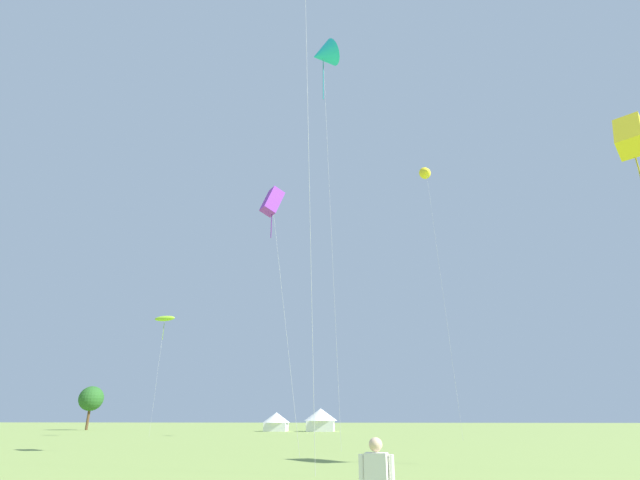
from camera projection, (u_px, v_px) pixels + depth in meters
The scene contains 8 objects.
kite_purple_box at pixel (272, 202), 31.59m from camera, with size 3.03×1.59×16.55m.
kite_lime_parafoil at pixel (165, 319), 57.25m from camera, with size 2.90×1.64×13.68m.
kite_cyan_delta at pixel (323, 55), 42.51m from camera, with size 3.46×3.14×34.15m.
kite_yellow_delta at pixel (426, 172), 55.92m from camera, with size 1.73×2.51×30.11m.
kite_yellow_box at pixel (630, 137), 23.92m from camera, with size 2.56×2.92×16.69m.
festival_tent_right at pixel (276, 421), 73.22m from camera, with size 4.23×4.23×2.75m.
festival_tent_center at pixel (321, 419), 72.80m from camera, with size 5.13×5.13×3.34m.
tree_distant_left at pixel (91, 399), 81.79m from camera, with size 4.09×4.09×7.13m.
Camera 1 is at (2.88, -3.00, 2.04)m, focal length 26.53 mm.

